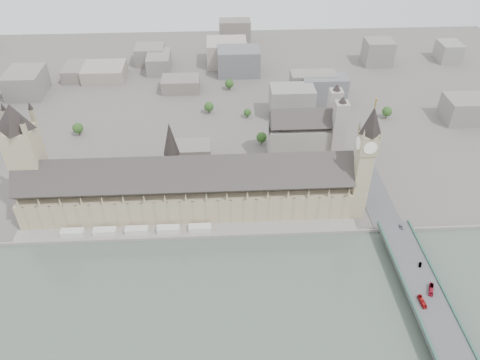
{
  "coord_description": "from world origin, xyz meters",
  "views": [
    {
      "loc": [
        27.47,
        -280.42,
        258.33
      ],
      "look_at": [
        43.34,
        22.64,
        27.83
      ],
      "focal_mm": 35.0,
      "sensor_mm": 36.0,
      "label": 1
    }
  ],
  "objects_px": {
    "westminster_abbey": "(307,134)",
    "red_bus_south": "(431,289)",
    "victoria_tower": "(26,156)",
    "palace_of_westminster": "(187,189)",
    "car_silver": "(420,265)",
    "elizabeth_tower": "(365,156)",
    "red_bus_north": "(422,302)",
    "car_approach": "(401,227)",
    "westminster_bridge": "(426,301)"
  },
  "relations": [
    {
      "from": "westminster_abbey",
      "to": "red_bus_south",
      "type": "height_order",
      "value": "westminster_abbey"
    },
    {
      "from": "victoria_tower",
      "to": "westminster_abbey",
      "type": "distance_m",
      "value": 244.79
    },
    {
      "from": "palace_of_westminster",
      "to": "westminster_abbey",
      "type": "relative_size",
      "value": 3.9
    },
    {
      "from": "car_silver",
      "to": "red_bus_south",
      "type": "bearing_deg",
      "value": -67.83
    },
    {
      "from": "elizabeth_tower",
      "to": "victoria_tower",
      "type": "height_order",
      "value": "elizabeth_tower"
    },
    {
      "from": "red_bus_north",
      "to": "car_approach",
      "type": "relative_size",
      "value": 1.99
    },
    {
      "from": "victoria_tower",
      "to": "car_approach",
      "type": "bearing_deg",
      "value": -9.38
    },
    {
      "from": "victoria_tower",
      "to": "red_bus_south",
      "type": "distance_m",
      "value": 310.75
    },
    {
      "from": "westminster_abbey",
      "to": "car_silver",
      "type": "height_order",
      "value": "westminster_abbey"
    },
    {
      "from": "elizabeth_tower",
      "to": "victoria_tower",
      "type": "bearing_deg",
      "value": 176.04
    },
    {
      "from": "red_bus_south",
      "to": "car_silver",
      "type": "bearing_deg",
      "value": 111.26
    },
    {
      "from": "westminster_abbey",
      "to": "car_approach",
      "type": "relative_size",
      "value": 13.19
    },
    {
      "from": "palace_of_westminster",
      "to": "red_bus_south",
      "type": "distance_m",
      "value": 195.38
    },
    {
      "from": "car_silver",
      "to": "red_bus_north",
      "type": "bearing_deg",
      "value": -83.57
    },
    {
      "from": "westminster_bridge",
      "to": "westminster_abbey",
      "type": "distance_m",
      "value": 190.56
    },
    {
      "from": "red_bus_north",
      "to": "car_silver",
      "type": "height_order",
      "value": "red_bus_north"
    },
    {
      "from": "elizabeth_tower",
      "to": "westminster_abbey",
      "type": "distance_m",
      "value": 96.91
    },
    {
      "from": "red_bus_north",
      "to": "car_approach",
      "type": "height_order",
      "value": "red_bus_north"
    },
    {
      "from": "red_bus_south",
      "to": "palace_of_westminster",
      "type": "bearing_deg",
      "value": 171.91
    },
    {
      "from": "westminster_bridge",
      "to": "palace_of_westminster",
      "type": "bearing_deg",
      "value": 146.51
    },
    {
      "from": "westminster_abbey",
      "to": "red_bus_south",
      "type": "bearing_deg",
      "value": -72.97
    },
    {
      "from": "palace_of_westminster",
      "to": "red_bus_north",
      "type": "height_order",
      "value": "palace_of_westminster"
    },
    {
      "from": "palace_of_westminster",
      "to": "westminster_bridge",
      "type": "height_order",
      "value": "palace_of_westminster"
    },
    {
      "from": "car_silver",
      "to": "car_approach",
      "type": "height_order",
      "value": "car_silver"
    },
    {
      "from": "westminster_bridge",
      "to": "car_approach",
      "type": "distance_m",
      "value": 66.31
    },
    {
      "from": "palace_of_westminster",
      "to": "car_silver",
      "type": "bearing_deg",
      "value": -25.79
    },
    {
      "from": "elizabeth_tower",
      "to": "car_silver",
      "type": "xyz_separation_m",
      "value": [
        28.6,
        -68.8,
        -47.07
      ]
    },
    {
      "from": "red_bus_south",
      "to": "car_approach",
      "type": "relative_size",
      "value": 2.09
    },
    {
      "from": "car_silver",
      "to": "palace_of_westminster",
      "type": "bearing_deg",
      "value": 178.94
    },
    {
      "from": "car_approach",
      "to": "westminster_bridge",
      "type": "bearing_deg",
      "value": -96.74
    },
    {
      "from": "red_bus_north",
      "to": "car_approach",
      "type": "distance_m",
      "value": 72.01
    },
    {
      "from": "elizabeth_tower",
      "to": "westminster_abbey",
      "type": "relative_size",
      "value": 1.58
    },
    {
      "from": "victoria_tower",
      "to": "car_silver",
      "type": "bearing_deg",
      "value": -16.74
    },
    {
      "from": "palace_of_westminster",
      "to": "red_bus_south",
      "type": "bearing_deg",
      "value": -31.92
    },
    {
      "from": "car_silver",
      "to": "car_approach",
      "type": "bearing_deg",
      "value": 115.82
    },
    {
      "from": "palace_of_westminster",
      "to": "red_bus_south",
      "type": "relative_size",
      "value": 24.62
    },
    {
      "from": "westminster_abbey",
      "to": "red_bus_north",
      "type": "relative_size",
      "value": 6.63
    },
    {
      "from": "victoria_tower",
      "to": "car_silver",
      "type": "xyz_separation_m",
      "value": [
        288.6,
        -86.8,
        -44.19
      ]
    },
    {
      "from": "westminster_bridge",
      "to": "car_approach",
      "type": "xyz_separation_m",
      "value": [
        3.85,
        65.94,
        5.87
      ]
    },
    {
      "from": "westminster_bridge",
      "to": "westminster_abbey",
      "type": "relative_size",
      "value": 4.78
    },
    {
      "from": "westminster_bridge",
      "to": "elizabeth_tower",
      "type": "bearing_deg",
      "value": 104.11
    },
    {
      "from": "elizabeth_tower",
      "to": "car_approach",
      "type": "bearing_deg",
      "value": -46.71
    },
    {
      "from": "palace_of_westminster",
      "to": "victoria_tower",
      "type": "bearing_deg",
      "value": 177.04
    },
    {
      "from": "westminster_bridge",
      "to": "westminster_abbey",
      "type": "height_order",
      "value": "westminster_abbey"
    },
    {
      "from": "westminster_bridge",
      "to": "red_bus_north",
      "type": "height_order",
      "value": "red_bus_north"
    },
    {
      "from": "westminster_bridge",
      "to": "car_silver",
      "type": "relative_size",
      "value": 69.88
    },
    {
      "from": "westminster_abbey",
      "to": "car_silver",
      "type": "bearing_deg",
      "value": -70.34
    },
    {
      "from": "elizabeth_tower",
      "to": "car_silver",
      "type": "height_order",
      "value": "elizabeth_tower"
    },
    {
      "from": "westminster_abbey",
      "to": "car_approach",
      "type": "bearing_deg",
      "value": -64.77
    },
    {
      "from": "westminster_bridge",
      "to": "red_bus_north",
      "type": "distance_m",
      "value": 10.4
    }
  ]
}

